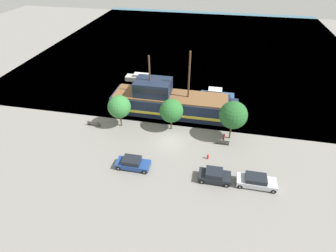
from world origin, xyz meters
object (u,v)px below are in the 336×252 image
Objects in this scene: moored_boat_outer at (144,78)px; bench_promenade_east at (94,123)px; parked_car_curb_rear at (133,163)px; pedestrian_walking_near at (224,138)px; moored_boat_dockside at (216,95)px; parked_car_curb_mid at (256,181)px; pirate_ship at (169,101)px; bench_promenade_west at (223,142)px; parked_car_curb_front at (214,176)px; fire_hydrant at (208,156)px.

moored_boat_outer reaches higher than bench_promenade_east.
parked_car_curb_rear reaches higher than bench_promenade_east.
moored_boat_dockside is at bearing 97.17° from pedestrian_walking_near.
pedestrian_walking_near reaches higher than parked_car_curb_mid.
pirate_ship is 10.26m from moored_boat_dockside.
bench_promenade_east is at bearing 177.90° from bench_promenade_west.
bench_promenade_east is 1.08× the size of bench_promenade_west.
bench_promenade_east is at bearing -145.68° from moored_boat_dockside.
pirate_ship is 11.86m from bench_promenade_west.
pirate_ship is 4.43× the size of parked_car_curb_mid.
moored_boat_dockside is 20.76m from parked_car_curb_front.
parked_car_curb_rear is at bearing -159.46° from fire_hydrant.
pirate_ship is 2.64× the size of moored_boat_outer.
pedestrian_walking_near is at bearing -82.83° from moored_boat_dockside.
pirate_ship reaches higher than fire_hydrant.
moored_boat_dockside is 22.74m from bench_promenade_east.
parked_car_curb_mid is at bearing -31.05° from fire_hydrant.
fire_hydrant is 0.49× the size of pedestrian_walking_near.
moored_boat_outer is 10.33× the size of fire_hydrant.
moored_boat_outer is 29.64m from parked_car_curb_front.
bench_promenade_east and bench_promenade_west have the same top height.
parked_car_curb_front reaches higher than bench_promenade_west.
moored_boat_dockside is at bearing -15.69° from moored_boat_outer.
parked_car_curb_front is (15.89, -25.01, 0.17)m from moored_boat_outer.
bench_promenade_west is (11.38, 7.02, -0.30)m from parked_car_curb_rear.
parked_car_curb_rear is (-2.01, -14.09, -1.35)m from pirate_ship.
moored_boat_outer is at bearing 124.93° from fire_hydrant.
pirate_ship is 14.30m from parked_car_curb_rear.
pedestrian_walking_near reaches higher than parked_car_curb_rear.
parked_car_curb_rear is 11.86m from bench_promenade_east.
parked_car_curb_front is 0.83× the size of parked_car_curb_mid.
bench_promenade_west is at bearing -96.75° from pedestrian_walking_near.
pedestrian_walking_near is at bearing 64.34° from fire_hydrant.
moored_boat_dockside reaches higher than parked_car_curb_rear.
pirate_ship reaches higher than bench_promenade_east.
fire_hydrant is (7.49, -10.53, -1.69)m from pirate_ship.
bench_promenade_west is at bearing 61.45° from fire_hydrant.
moored_boat_dockside is at bearing 64.49° from parked_car_curb_rear.
pedestrian_walking_near is at bearing 33.65° from parked_car_curb_rear.
pirate_ship is 16.66m from parked_car_curb_front.
fire_hydrant is (14.87, -21.29, -0.18)m from moored_boat_outer.
fire_hydrant is at bearing 20.54° from parked_car_curb_rear.
parked_car_curb_mid is at bearing -0.23° from parked_car_curb_rear.
fire_hydrant is 4.52m from pedestrian_walking_near.
bench_promenade_east reaches higher than fire_hydrant.
pedestrian_walking_near is (20.41, -0.14, 0.34)m from bench_promenade_east.
moored_boat_outer is at bearing 164.31° from moored_boat_dockside.
moored_boat_dockside is at bearing 34.32° from bench_promenade_east.
parked_car_curb_rear is at bearing -115.51° from moored_boat_dockside.
pirate_ship reaches higher than pedestrian_walking_near.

